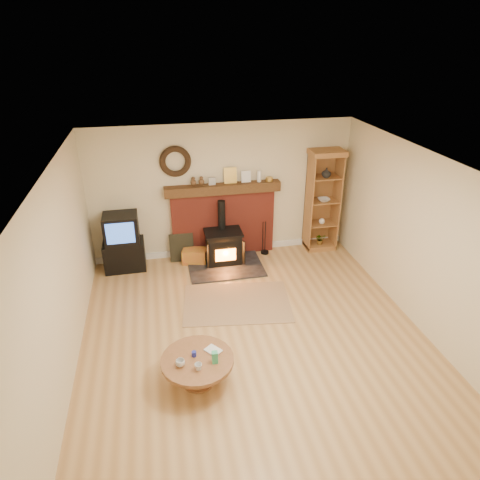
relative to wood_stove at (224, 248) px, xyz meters
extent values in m
plane|color=#AB7C47|center=(0.07, -2.27, -0.32)|extent=(5.50, 5.50, 0.00)
cube|color=beige|center=(0.07, 0.48, 0.98)|extent=(5.00, 0.02, 2.60)
cube|color=beige|center=(0.07, -5.02, 0.98)|extent=(5.00, 0.02, 2.60)
cube|color=beige|center=(-2.43, -2.27, 0.98)|extent=(0.02, 5.50, 2.60)
cube|color=beige|center=(2.57, -2.27, 0.98)|extent=(0.02, 5.50, 2.60)
cube|color=white|center=(0.07, -2.27, 2.28)|extent=(5.00, 5.50, 0.02)
cube|color=white|center=(0.07, 0.46, -0.26)|extent=(5.00, 0.04, 0.12)
torus|color=black|center=(-0.78, 0.42, 1.63)|extent=(0.57, 0.11, 0.57)
cube|color=#9B3327|center=(0.07, 0.41, 0.33)|extent=(2.00, 0.15, 1.30)
cube|color=#322010|center=(0.07, 0.37, 1.07)|extent=(2.20, 0.22, 0.18)
cube|color=#999999|center=(-0.13, 0.38, 1.23)|extent=(0.13, 0.05, 0.14)
cube|color=gold|center=(0.22, 0.40, 1.31)|extent=(0.24, 0.06, 0.30)
cube|color=white|center=(0.52, 0.40, 1.27)|extent=(0.18, 0.05, 0.22)
cylinder|color=white|center=(0.77, 0.38, 1.27)|extent=(0.08, 0.08, 0.22)
cylinder|color=gold|center=(0.97, 0.38, 1.20)|extent=(0.14, 0.14, 0.07)
cube|color=black|center=(0.00, -0.17, -0.30)|extent=(1.40, 1.00, 0.03)
cube|color=black|center=(0.00, 0.03, 0.01)|extent=(0.64, 0.46, 0.59)
cube|color=black|center=(0.00, 0.03, 0.32)|extent=(0.70, 0.50, 0.04)
cylinder|color=black|center=(0.00, 0.18, 0.62)|extent=(0.14, 0.14, 0.56)
cube|color=orange|center=(0.00, -0.21, -0.03)|extent=(0.38, 0.02, 0.24)
cube|color=black|center=(-0.29, -0.15, -0.01)|extent=(0.15, 0.21, 0.47)
cube|color=black|center=(0.29, -0.15, -0.01)|extent=(0.15, 0.21, 0.47)
cube|color=brown|center=(-0.02, -1.38, -0.31)|extent=(1.90, 1.43, 0.01)
cube|color=black|center=(-1.86, 0.20, -0.04)|extent=(0.75, 0.52, 0.55)
cube|color=black|center=(-1.86, 0.20, 0.50)|extent=(0.62, 0.52, 0.55)
cube|color=#2D56B0|center=(-1.86, -0.06, 0.53)|extent=(0.49, 0.02, 0.39)
cube|color=olive|center=(2.04, 0.26, -0.27)|extent=(0.60, 0.44, 0.10)
cube|color=olive|center=(2.04, 0.47, 0.68)|extent=(0.60, 0.02, 1.91)
cube|color=olive|center=(1.75, 0.26, 0.68)|extent=(0.02, 0.44, 1.91)
cube|color=olive|center=(2.33, 0.26, 0.68)|extent=(0.02, 0.44, 1.91)
cube|color=olive|center=(2.04, 0.26, 1.69)|extent=(0.66, 0.48, 0.10)
cube|color=olive|center=(2.04, 0.26, 0.23)|extent=(0.56, 0.40, 0.02)
cube|color=olive|center=(2.04, 0.26, 0.72)|extent=(0.56, 0.40, 0.02)
cube|color=olive|center=(2.04, 0.26, 1.21)|extent=(0.56, 0.40, 0.02)
imported|color=white|center=(2.04, 0.21, 1.31)|extent=(0.18, 0.18, 0.19)
imported|color=white|center=(2.04, 0.21, 0.76)|extent=(0.24, 0.24, 0.06)
sphere|color=white|center=(2.04, 0.21, 0.30)|extent=(0.12, 0.12, 0.12)
imported|color=#3FAE7A|center=(2.04, 0.21, -0.10)|extent=(0.21, 0.18, 0.23)
cube|color=gold|center=(-0.55, 0.13, -0.18)|extent=(0.51, 0.40, 0.28)
cube|color=black|center=(-0.78, 0.28, -0.04)|extent=(0.46, 0.12, 0.55)
cylinder|color=black|center=(0.88, 0.23, -0.30)|extent=(0.16, 0.16, 0.04)
cylinder|color=black|center=(0.83, 0.23, 0.03)|extent=(0.02, 0.02, 0.70)
cylinder|color=black|center=(0.88, 0.23, 0.03)|extent=(0.02, 0.02, 0.70)
cylinder|color=brown|center=(-0.85, -3.02, -0.30)|extent=(0.41, 0.41, 0.03)
cylinder|color=brown|center=(-0.85, -3.02, -0.13)|extent=(0.15, 0.15, 0.32)
cylinder|color=brown|center=(-0.85, -3.02, 0.05)|extent=(0.92, 0.92, 0.05)
imported|color=white|center=(-1.07, -3.10, 0.12)|extent=(0.11, 0.11, 0.09)
imported|color=white|center=(-0.86, -3.21, 0.12)|extent=(0.09, 0.09, 0.09)
imported|color=#4C331E|center=(-0.69, -2.96, 0.09)|extent=(0.15, 0.21, 0.02)
cylinder|color=#1C2599|center=(-0.88, -2.96, 0.11)|extent=(0.06, 0.06, 0.07)
cube|color=#3FAE7A|center=(-0.64, -3.12, 0.16)|extent=(0.07, 0.07, 0.16)
camera|label=1|loc=(-1.16, -7.16, 3.79)|focal=32.00mm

